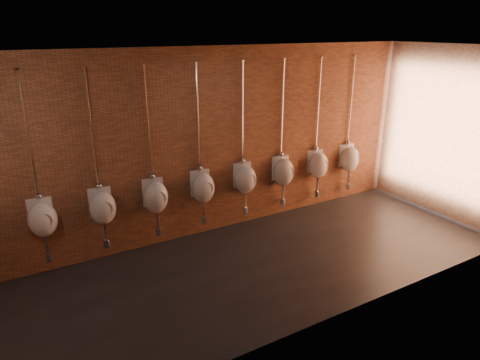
% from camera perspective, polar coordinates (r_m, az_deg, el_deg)
% --- Properties ---
extents(ground, '(8.50, 8.50, 0.00)m').
position_cam_1_polar(ground, '(6.67, 1.73, -11.66)').
color(ground, black).
rests_on(ground, ground).
extents(room_shell, '(8.54, 3.04, 3.22)m').
position_cam_1_polar(room_shell, '(5.88, 1.93, 5.30)').
color(room_shell, black).
rests_on(room_shell, ground).
extents(urinal_1, '(0.45, 0.41, 2.72)m').
position_cam_1_polar(urinal_1, '(6.70, -24.84, -4.68)').
color(urinal_1, white).
rests_on(urinal_1, ground).
extents(urinal_2, '(0.45, 0.41, 2.72)m').
position_cam_1_polar(urinal_2, '(6.80, -17.86, -3.42)').
color(urinal_2, white).
rests_on(urinal_2, ground).
extents(urinal_3, '(0.45, 0.41, 2.72)m').
position_cam_1_polar(urinal_3, '(6.99, -11.20, -2.15)').
color(urinal_3, white).
rests_on(urinal_3, ground).
extents(urinal_4, '(0.45, 0.41, 2.72)m').
position_cam_1_polar(urinal_4, '(7.28, -4.98, -0.95)').
color(urinal_4, white).
rests_on(urinal_4, ground).
extents(urinal_5, '(0.45, 0.41, 2.72)m').
position_cam_1_polar(urinal_5, '(7.64, 0.70, 0.17)').
color(urinal_5, white).
rests_on(urinal_5, ground).
extents(urinal_6, '(0.45, 0.41, 2.72)m').
position_cam_1_polar(urinal_6, '(8.08, 5.82, 1.17)').
color(urinal_6, white).
rests_on(urinal_6, ground).
extents(urinal_7, '(0.45, 0.41, 2.72)m').
position_cam_1_polar(urinal_7, '(8.58, 10.38, 2.05)').
color(urinal_7, white).
rests_on(urinal_7, ground).
extents(urinal_8, '(0.45, 0.41, 2.72)m').
position_cam_1_polar(urinal_8, '(9.13, 14.42, 2.82)').
color(urinal_8, white).
rests_on(urinal_8, ground).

